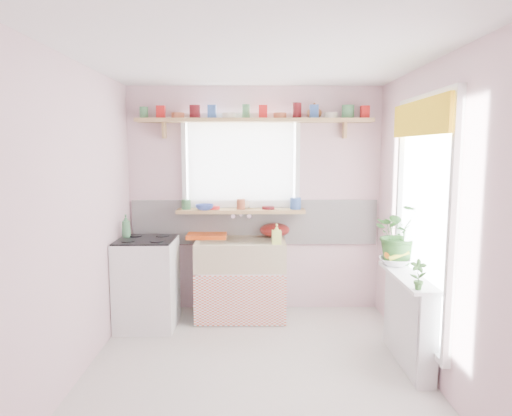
{
  "coord_description": "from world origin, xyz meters",
  "views": [
    {
      "loc": [
        -0.01,
        -3.48,
        1.81
      ],
      "look_at": [
        0.01,
        0.55,
        1.29
      ],
      "focal_mm": 32.0,
      "sensor_mm": 36.0,
      "label": 1
    }
  ],
  "objects": [
    {
      "name": "cooker",
      "position": [
        -1.1,
        1.05,
        0.46
      ],
      "size": [
        0.58,
        0.58,
        0.93
      ],
      "color": "white",
      "rests_on": "ground"
    },
    {
      "name": "sink_unit",
      "position": [
        -0.15,
        1.29,
        0.43
      ],
      "size": [
        0.95,
        0.65,
        1.11
      ],
      "color": "white",
      "rests_on": "ground"
    },
    {
      "name": "radiator_ledge",
      "position": [
        1.3,
        0.2,
        0.4
      ],
      "size": [
        0.22,
        0.95,
        0.78
      ],
      "color": "white",
      "rests_on": "ground"
    },
    {
      "name": "soap_bottle_sink",
      "position": [
        0.22,
        1.1,
        0.95
      ],
      "size": [
        0.1,
        0.1,
        0.21
      ],
      "primitive_type": "imported",
      "rotation": [
        0.0,
        0.0,
        0.03
      ],
      "color": "#D9F06A",
      "rests_on": "sink_unit"
    },
    {
      "name": "sill_crockery",
      "position": [
        -0.15,
        1.48,
        1.22
      ],
      "size": [
        1.35,
        0.11,
        0.12
      ],
      "color": "#3F7F4C",
      "rests_on": "windowsill"
    },
    {
      "name": "sill_cup",
      "position": [
        -0.11,
        1.54,
        1.2
      ],
      "size": [
        0.12,
        0.12,
        0.09
      ],
      "primitive_type": "imported",
      "rotation": [
        0.0,
        0.0,
        0.03
      ],
      "color": "beige",
      "rests_on": "windowsill"
    },
    {
      "name": "pine_shelf",
      "position": [
        0.0,
        1.47,
        2.12
      ],
      "size": [
        2.52,
        0.24,
        0.04
      ],
      "primitive_type": "cube",
      "color": "tan",
      "rests_on": "room"
    },
    {
      "name": "jade_plant",
      "position": [
        1.33,
        0.6,
        1.05
      ],
      "size": [
        0.51,
        0.44,
        0.56
      ],
      "primitive_type": "imported",
      "rotation": [
        0.0,
        0.0,
        0.02
      ],
      "color": "#306628",
      "rests_on": "radiator_ledge"
    },
    {
      "name": "dish_tray",
      "position": [
        -0.53,
        1.46,
        0.87
      ],
      "size": [
        0.43,
        0.33,
        0.04
      ],
      "primitive_type": "cube",
      "rotation": [
        0.0,
        0.0,
        0.01
      ],
      "color": "#E14F14",
      "rests_on": "sink_unit"
    },
    {
      "name": "fruit_bowl",
      "position": [
        1.26,
        0.52,
        0.81
      ],
      "size": [
        0.32,
        0.32,
        0.07
      ],
      "primitive_type": "imported",
      "rotation": [
        0.0,
        0.0,
        -0.17
      ],
      "color": "white",
      "rests_on": "radiator_ledge"
    },
    {
      "name": "shelf_crockery",
      "position": [
        0.0,
        1.47,
        2.2
      ],
      "size": [
        2.47,
        0.11,
        0.12
      ],
      "color": "#3F7F4C",
      "rests_on": "pine_shelf"
    },
    {
      "name": "fruit",
      "position": [
        1.27,
        0.53,
        0.87
      ],
      "size": [
        0.2,
        0.14,
        0.1
      ],
      "color": "orange",
      "rests_on": "fruit_bowl"
    },
    {
      "name": "windowsill",
      "position": [
        -0.15,
        1.48,
        1.14
      ],
      "size": [
        1.4,
        0.22,
        0.04
      ],
      "primitive_type": "cube",
      "color": "tan",
      "rests_on": "room"
    },
    {
      "name": "sill_bowl",
      "position": [
        -0.54,
        1.42,
        1.19
      ],
      "size": [
        0.22,
        0.22,
        0.06
      ],
      "primitive_type": "imported",
      "rotation": [
        0.0,
        0.0,
        -0.16
      ],
      "color": "#3751B4",
      "rests_on": "windowsill"
    },
    {
      "name": "colander",
      "position": [
        0.22,
        1.5,
        0.93
      ],
      "size": [
        0.36,
        0.36,
        0.15
      ],
      "primitive_type": "ellipsoid",
      "rotation": [
        0.0,
        0.0,
        -0.09
      ],
      "color": "maroon",
      "rests_on": "sink_unit"
    },
    {
      "name": "herb_pot",
      "position": [
        1.21,
        -0.2,
        0.89
      ],
      "size": [
        0.14,
        0.11,
        0.23
      ],
      "primitive_type": "imported",
      "rotation": [
        0.0,
        0.0,
        -0.26
      ],
      "color": "#386F2C",
      "rests_on": "radiator_ledge"
    },
    {
      "name": "cooker_bottle",
      "position": [
        -1.32,
        1.14,
        1.03
      ],
      "size": [
        0.12,
        0.12,
        0.24
      ],
      "primitive_type": "imported",
      "rotation": [
        0.0,
        0.0,
        0.4
      ],
      "color": "#428552",
      "rests_on": "cooker"
    },
    {
      "name": "room",
      "position": [
        0.66,
        0.86,
        1.37
      ],
      "size": [
        3.2,
        3.2,
        3.2
      ],
      "color": "beige",
      "rests_on": "ground"
    },
    {
      "name": "shelf_vase",
      "position": [
        0.65,
        1.53,
        2.22
      ],
      "size": [
        0.19,
        0.19,
        0.17
      ],
      "primitive_type": "imported",
      "rotation": [
        0.0,
        0.0,
        -0.2
      ],
      "color": "#9C5930",
      "rests_on": "pine_shelf"
    }
  ]
}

